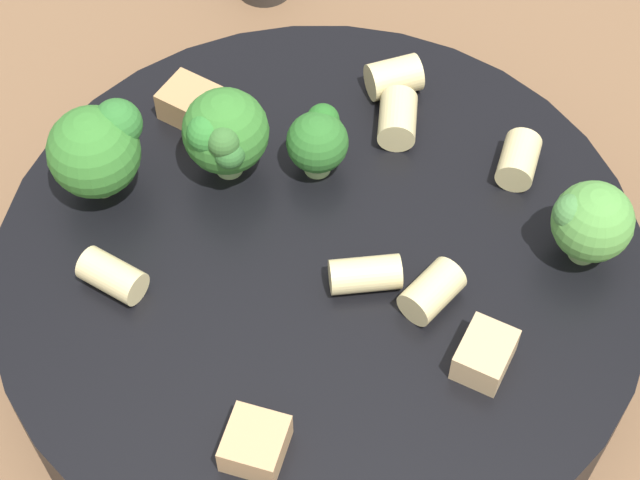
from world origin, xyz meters
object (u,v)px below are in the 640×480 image
at_px(rigatoni_3, 112,276).
at_px(rigatoni_5, 371,268).
at_px(rigatoni_4, 432,291).
at_px(chicken_chunk_1, 485,354).
at_px(broccoli_floret_0, 98,147).
at_px(chicken_chunk_2, 190,103).
at_px(broccoli_floret_3, 224,134).
at_px(broccoli_floret_1, 591,221).
at_px(chicken_chunk_0, 255,444).
at_px(broccoli_floret_2, 318,140).
at_px(rigatoni_1, 394,77).
at_px(rigatoni_0, 519,160).
at_px(pasta_bowl, 320,276).
at_px(rigatoni_2, 398,118).

distance_m(rigatoni_3, rigatoni_5, 0.10).
xyz_separation_m(rigatoni_4, chicken_chunk_1, (-0.01, -0.03, -0.00)).
height_order(broccoli_floret_0, rigatoni_5, broccoli_floret_0).
distance_m(chicken_chunk_1, chicken_chunk_2, 0.18).
relative_size(broccoli_floret_3, rigatoni_3, 1.68).
bearing_deg(broccoli_floret_0, broccoli_floret_1, -60.51).
bearing_deg(chicken_chunk_0, broccoli_floret_3, 46.66).
relative_size(broccoli_floret_0, broccoli_floret_1, 1.16).
height_order(broccoli_floret_2, chicken_chunk_0, broccoli_floret_2).
height_order(broccoli_floret_3, chicken_chunk_0, broccoli_floret_3).
bearing_deg(broccoli_floret_3, broccoli_floret_2, -45.84).
bearing_deg(rigatoni_1, chicken_chunk_2, 138.40).
bearing_deg(broccoli_floret_1, rigatoni_1, 78.26).
bearing_deg(rigatoni_1, broccoli_floret_2, -177.71).
bearing_deg(broccoli_floret_3, rigatoni_0, -50.34).
height_order(pasta_bowl, rigatoni_4, rigatoni_4).
height_order(broccoli_floret_2, rigatoni_0, broccoli_floret_2).
height_order(rigatoni_1, rigatoni_3, rigatoni_1).
bearing_deg(rigatoni_3, broccoli_floret_3, 3.27).
bearing_deg(rigatoni_5, pasta_bowl, 99.75).
relative_size(broccoli_floret_3, rigatoni_4, 1.77).
height_order(rigatoni_1, rigatoni_4, rigatoni_1).
height_order(rigatoni_3, chicken_chunk_0, rigatoni_3).
bearing_deg(rigatoni_4, pasta_bowl, 101.47).
xyz_separation_m(rigatoni_1, chicken_chunk_0, (-0.18, -0.07, -0.00)).
xyz_separation_m(rigatoni_1, chicken_chunk_2, (-0.07, 0.06, -0.00)).
bearing_deg(rigatoni_5, broccoli_floret_3, 87.22).
xyz_separation_m(broccoli_floret_2, chicken_chunk_1, (-0.04, -0.11, -0.01)).
bearing_deg(pasta_bowl, rigatoni_2, 12.30).
distance_m(rigatoni_5, chicken_chunk_0, 0.09).
bearing_deg(rigatoni_3, chicken_chunk_1, -64.33).
bearing_deg(chicken_chunk_2, chicken_chunk_1, -97.29).
xyz_separation_m(rigatoni_0, rigatoni_2, (-0.01, 0.05, 0.00)).
height_order(broccoli_floret_2, rigatoni_1, broccoli_floret_2).
distance_m(rigatoni_2, chicken_chunk_1, 0.12).
relative_size(chicken_chunk_0, chicken_chunk_2, 0.97).
bearing_deg(rigatoni_4, rigatoni_3, 125.89).
relative_size(broccoli_floret_1, rigatoni_0, 1.67).
xyz_separation_m(broccoli_floret_0, chicken_chunk_2, (0.05, 0.00, -0.02)).
distance_m(rigatoni_2, chicken_chunk_0, 0.17).
distance_m(broccoli_floret_0, rigatoni_0, 0.18).
distance_m(rigatoni_1, chicken_chunk_2, 0.09).
bearing_deg(rigatoni_1, chicken_chunk_1, -129.13).
xyz_separation_m(broccoli_floret_0, broccoli_floret_1, (0.10, -0.18, -0.00)).
bearing_deg(rigatoni_4, chicken_chunk_0, 173.01).
distance_m(broccoli_floret_3, rigatoni_1, 0.09).
bearing_deg(pasta_bowl, rigatoni_1, 19.28).
distance_m(broccoli_floret_0, rigatoni_3, 0.06).
bearing_deg(broccoli_floret_3, pasta_bowl, -97.80).
relative_size(chicken_chunk_0, chicken_chunk_1, 0.95).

